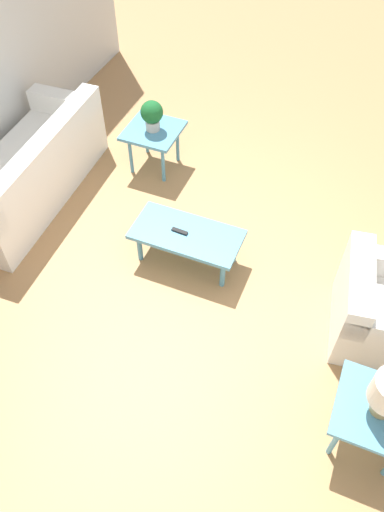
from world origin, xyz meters
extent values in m
plane|color=#A87A4C|center=(0.00, 0.00, 0.00)|extent=(14.00, 14.00, 0.00)
cube|color=white|center=(2.39, -0.36, 0.23)|extent=(0.94, 2.15, 0.46)
cube|color=white|center=(2.07, -0.38, 0.64)|extent=(0.29, 2.12, 0.37)
cube|color=white|center=(2.43, -1.32, 0.58)|extent=(0.86, 0.24, 0.24)
cube|color=silver|center=(-1.48, -0.03, 0.21)|extent=(0.96, 0.99, 0.41)
cube|color=silver|center=(-1.17, 0.02, 0.58)|extent=(0.33, 0.89, 0.34)
cube|color=teal|center=(0.41, -0.14, 0.37)|extent=(1.04, 0.51, 0.04)
cylinder|color=teal|center=(-0.02, -0.31, 0.17)|extent=(0.05, 0.05, 0.35)
cylinder|color=teal|center=(0.85, -0.31, 0.17)|extent=(0.05, 0.05, 0.35)
cylinder|color=teal|center=(-0.02, 0.02, 0.17)|extent=(0.05, 0.05, 0.35)
cylinder|color=teal|center=(0.85, 0.02, 0.17)|extent=(0.05, 0.05, 0.35)
cube|color=teal|center=(1.32, -1.34, 0.50)|extent=(0.59, 0.59, 0.04)
cylinder|color=teal|center=(1.12, -1.54, 0.24)|extent=(0.04, 0.04, 0.48)
cylinder|color=teal|center=(1.53, -1.54, 0.24)|extent=(0.04, 0.04, 0.48)
cylinder|color=teal|center=(1.12, -1.13, 0.24)|extent=(0.04, 0.04, 0.48)
cylinder|color=teal|center=(1.53, -1.13, 0.24)|extent=(0.04, 0.04, 0.48)
cube|color=teal|center=(-1.51, 0.99, 0.50)|extent=(0.59, 0.59, 0.04)
cylinder|color=teal|center=(-1.31, 0.79, 0.24)|extent=(0.04, 0.04, 0.48)
cylinder|color=teal|center=(-1.31, 1.19, 0.24)|extent=(0.04, 0.04, 0.48)
cylinder|color=#B2ADA3|center=(1.32, -1.34, 0.57)|extent=(0.16, 0.16, 0.11)
sphere|color=#195B28|center=(1.32, -1.34, 0.73)|extent=(0.25, 0.25, 0.25)
cylinder|color=#997F4C|center=(-1.51, 0.99, 0.61)|extent=(0.15, 0.15, 0.19)
cube|color=black|center=(0.48, -0.13, 0.40)|extent=(0.16, 0.05, 0.02)
camera|label=1|loc=(-0.85, 2.79, 3.83)|focal=35.00mm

